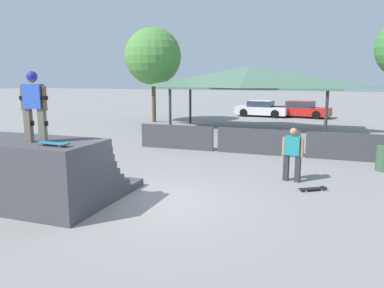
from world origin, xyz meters
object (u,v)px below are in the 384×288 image
object	(u,v)px
skater_on_deck	(34,102)
tree_far_back	(153,57)
bystander_walking	(293,152)
parked_car_white	(262,109)
skateboard_on_deck	(55,143)
skateboard_on_ground	(314,189)
trash_bin	(384,159)
parked_car_red	(301,110)

from	to	relation	value
skater_on_deck	tree_far_back	size ratio (longest dim) A/B	0.25
bystander_walking	parked_car_white	bearing A→B (deg)	-67.03
bystander_walking	parked_car_white	distance (m)	19.19
skater_on_deck	skateboard_on_deck	bearing A→B (deg)	-31.05
skater_on_deck	skateboard_on_ground	xyz separation A→B (m)	(6.06, 3.83, -2.52)
bystander_walking	tree_far_back	distance (m)	16.71
skateboard_on_ground	trash_bin	distance (m)	3.83
skater_on_deck	trash_bin	xyz separation A→B (m)	(8.21, 6.97, -2.15)
parked_car_white	skateboard_on_ground	bearing A→B (deg)	-71.35
trash_bin	parked_car_white	xyz separation A→B (m)	(-6.81, 16.42, 0.18)
skateboard_on_deck	skateboard_on_ground	distance (m)	6.93
skateboard_on_deck	skateboard_on_ground	size ratio (longest dim) A/B	1.03
parked_car_white	parked_car_red	bearing A→B (deg)	11.84
tree_far_back	parked_car_red	bearing A→B (deg)	34.75
skater_on_deck	parked_car_white	world-z (taller)	skater_on_deck
skateboard_on_ground	tree_far_back	xyz separation A→B (m)	(-11.20, 13.26, 4.46)
skater_on_deck	skateboard_on_ground	world-z (taller)	skater_on_deck
skater_on_deck	bystander_walking	world-z (taller)	skater_on_deck
bystander_walking	skateboard_on_ground	distance (m)	1.35
skateboard_on_ground	skateboard_on_deck	bearing A→B (deg)	-175.54
skateboard_on_deck	trash_bin	bearing A→B (deg)	48.04
skateboard_on_deck	parked_car_red	world-z (taller)	skateboard_on_deck
tree_far_back	bystander_walking	bearing A→B (deg)	-49.82
skater_on_deck	trash_bin	bearing A→B (deg)	28.40
skateboard_on_deck	parked_car_red	xyz separation A→B (m)	(3.75, 23.99, -1.10)
skateboard_on_ground	skater_on_deck	bearing A→B (deg)	179.47
skateboard_on_ground	parked_car_red	world-z (taller)	parked_car_red
trash_bin	parked_car_white	size ratio (longest dim) A/B	0.20
skateboard_on_ground	trash_bin	xyz separation A→B (m)	(2.15, 3.15, 0.37)
skateboard_on_ground	parked_car_white	bearing A→B (deg)	70.61
skateboard_on_deck	bystander_walking	xyz separation A→B (m)	(4.68, 4.87, -0.79)
bystander_walking	tree_far_back	xyz separation A→B (m)	(-10.53, 12.46, 3.61)
skateboard_on_ground	trash_bin	size ratio (longest dim) A/B	0.91
skater_on_deck	tree_far_back	distance (m)	17.95
trash_bin	parked_car_red	world-z (taller)	parked_car_red
skateboard_on_deck	bystander_walking	distance (m)	6.80
parked_car_white	trash_bin	bearing A→B (deg)	-62.23
tree_far_back	trash_bin	distance (m)	17.24
bystander_walking	parked_car_red	distance (m)	19.14
parked_car_white	parked_car_red	distance (m)	3.08
tree_far_back	skateboard_on_ground	bearing A→B (deg)	-49.82
parked_car_red	bystander_walking	bearing A→B (deg)	-76.29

